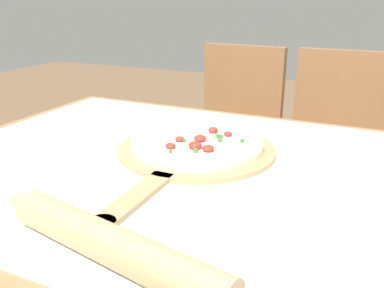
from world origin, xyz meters
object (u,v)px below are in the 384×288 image
(pizza_peel, at_px, (193,152))
(chair_right, at_px, (333,146))
(pizza, at_px, (197,142))
(chair_left, at_px, (232,132))
(rolling_pin, at_px, (114,246))

(pizza_peel, relative_size, chair_right, 0.68)
(chair_right, bearing_deg, pizza_peel, -106.28)
(pizza, relative_size, chair_left, 0.37)
(chair_right, bearing_deg, pizza, -106.74)
(chair_left, bearing_deg, pizza, -71.00)
(chair_left, distance_m, chair_right, 0.43)
(chair_left, bearing_deg, chair_right, 6.62)
(pizza_peel, height_order, rolling_pin, rolling_pin)
(pizza_peel, xyz_separation_m, chair_left, (-0.17, 0.81, -0.21))
(rolling_pin, bearing_deg, chair_right, 81.59)
(pizza_peel, xyz_separation_m, rolling_pin, (0.08, -0.44, 0.02))
(pizza, distance_m, rolling_pin, 0.47)
(pizza_peel, height_order, chair_right, chair_right)
(rolling_pin, xyz_separation_m, chair_right, (0.19, 1.25, -0.24))
(rolling_pin, bearing_deg, pizza, 99.26)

